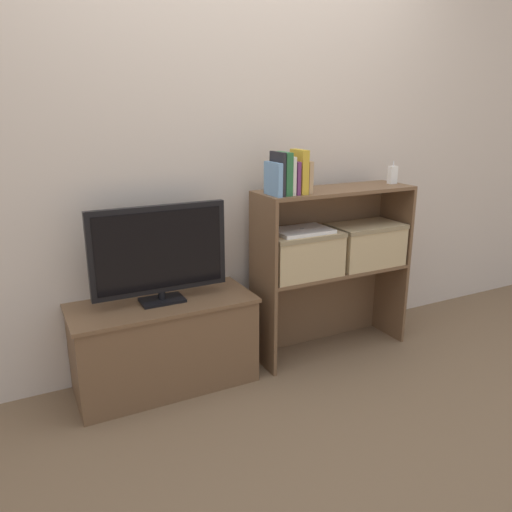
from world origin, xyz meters
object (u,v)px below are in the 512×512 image
Objects in this scene: book_plum at (293,178)px; baby_monitor at (393,175)px; tv_stand at (165,344)px; book_charcoal at (278,174)px; book_skyblue at (273,179)px; storage_basket_left at (301,252)px; laptop at (302,231)px; book_forest at (283,174)px; book_ivory at (289,175)px; storage_basket_right at (365,243)px; tv at (159,252)px; book_tan at (305,177)px; book_mustard at (299,172)px.

book_plum reaches higher than baby_monitor.
tv_stand is 1.66m from baby_monitor.
book_skyblue is at bearing 180.00° from book_charcoal.
storage_basket_left is 1.35× the size of laptop.
baby_monitor is (0.85, 0.05, -0.03)m from book_skyblue.
book_skyblue is 0.07m from book_forest.
storage_basket_right is (0.57, 0.03, -0.44)m from book_ivory.
book_ivory reaches higher than laptop.
book_skyblue is at bearing 180.00° from book_ivory.
tv_stand is at bearing 176.04° from laptop.
tv reaches higher than tv_stand.
book_tan reaches higher than laptop.
book_mustard is (0.16, 0.00, 0.03)m from book_skyblue.
tv is 1.60× the size of storage_basket_right.
book_skyblue reaches higher than storage_basket_left.
book_plum is (0.09, 0.00, -0.03)m from book_charcoal.
book_forest is 1.28× the size of book_plum.
tv_stand is at bearing 172.72° from book_ivory.
book_mustard reaches higher than book_tan.
book_skyblue is 0.78× the size of book_forest.
book_ivory is 1.47× the size of baby_monitor.
book_forest is at bearing -167.17° from storage_basket_left.
book_plum is at bearing -176.52° from storage_basket_right.
book_skyblue is 0.54× the size of laptop.
tv_stand is at bearing 90.00° from tv.
book_ivory is 0.46× the size of storage_basket_right.
tv_stand is 2.18× the size of storage_basket_left.
storage_basket_right is at bearing 3.14° from book_forest.
tv is 0.80m from book_plum.
tv_stand is at bearing 172.97° from book_plum.
book_plum reaches higher than storage_basket_left.
laptop is at bearing -180.00° from storage_basket_right.
book_charcoal is 1.31× the size of book_tan.
book_tan is (0.07, 0.00, -0.00)m from book_plum.
book_charcoal reaches higher than storage_basket_left.
baby_monitor is 0.42× the size of laptop.
book_plum is 0.07m from book_tan.
laptop reaches higher than tv_stand.
book_forest is 0.36m from laptop.
book_charcoal is 0.38m from laptop.
book_tan is at bearing 0.00° from book_charcoal.
book_forest reaches higher than tv_stand.
book_plum is at bearing 0.00° from book_ivory.
book_charcoal is at bearing -169.62° from storage_basket_left.
laptop is at bearing 16.57° from book_ivory.
book_mustard reaches higher than storage_basket_right.
book_mustard reaches higher than tv.
storage_basket_left is at bearing 72.63° from book_tan.
book_forest is 0.69× the size of laptop.
book_plum reaches higher than laptop.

